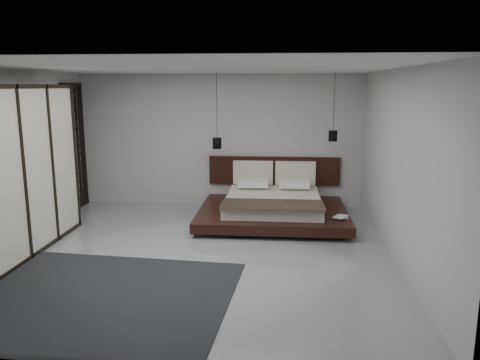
# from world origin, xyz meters

# --- Properties ---
(floor) EXTENTS (6.00, 6.00, 0.00)m
(floor) POSITION_xyz_m (0.00, 0.00, 0.00)
(floor) COLOR gray
(floor) RESTS_ON ground
(ceiling) EXTENTS (6.00, 6.00, 0.00)m
(ceiling) POSITION_xyz_m (0.00, 0.00, 2.80)
(ceiling) COLOR white
(ceiling) RESTS_ON wall_back
(wall_back) EXTENTS (6.00, 0.00, 6.00)m
(wall_back) POSITION_xyz_m (0.00, 3.00, 1.40)
(wall_back) COLOR #B3B3B1
(wall_back) RESTS_ON floor
(wall_front) EXTENTS (6.00, 0.00, 6.00)m
(wall_front) POSITION_xyz_m (0.00, -3.00, 1.40)
(wall_front) COLOR #B3B3B1
(wall_front) RESTS_ON floor
(wall_left) EXTENTS (0.00, 6.00, 6.00)m
(wall_left) POSITION_xyz_m (-3.00, 0.00, 1.40)
(wall_left) COLOR #B3B3B1
(wall_left) RESTS_ON floor
(wall_right) EXTENTS (0.00, 6.00, 6.00)m
(wall_right) POSITION_xyz_m (3.00, 0.00, 1.40)
(wall_right) COLOR #B3B3B1
(wall_right) RESTS_ON floor
(lattice_screen) EXTENTS (0.05, 0.90, 2.60)m
(lattice_screen) POSITION_xyz_m (-2.95, 2.45, 1.30)
(lattice_screen) COLOR black
(lattice_screen) RESTS_ON floor
(bed) EXTENTS (2.77, 2.39, 1.07)m
(bed) POSITION_xyz_m (1.17, 1.91, 0.29)
(bed) COLOR black
(bed) RESTS_ON floor
(book_lower) EXTENTS (0.23, 0.29, 0.03)m
(book_lower) POSITION_xyz_m (2.31, 1.26, 0.27)
(book_lower) COLOR #99724C
(book_lower) RESTS_ON bed
(book_upper) EXTENTS (0.31, 0.33, 0.02)m
(book_upper) POSITION_xyz_m (2.29, 1.23, 0.29)
(book_upper) COLOR #99724C
(book_upper) RESTS_ON book_lower
(pendant_left) EXTENTS (0.18, 0.18, 1.48)m
(pendant_left) POSITION_xyz_m (0.03, 2.34, 1.43)
(pendant_left) COLOR black
(pendant_left) RESTS_ON ceiling
(pendant_right) EXTENTS (0.17, 0.17, 1.31)m
(pendant_right) POSITION_xyz_m (2.31, 2.34, 1.60)
(pendant_right) COLOR black
(pendant_right) RESTS_ON ceiling
(wardrobe) EXTENTS (0.62, 2.62, 2.57)m
(wardrobe) POSITION_xyz_m (-2.70, -0.07, 1.28)
(wardrobe) COLOR silver
(wardrobe) RESTS_ON floor
(rug) EXTENTS (4.02, 3.02, 0.02)m
(rug) POSITION_xyz_m (-1.20, -1.70, 0.01)
(rug) COLOR black
(rug) RESTS_ON floor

